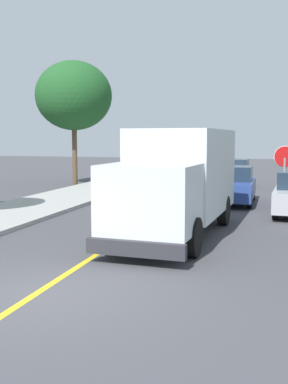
{
  "coord_description": "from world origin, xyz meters",
  "views": [
    {
      "loc": [
        4.32,
        -7.53,
        2.95
      ],
      "look_at": [
        0.68,
        5.32,
        1.4
      ],
      "focal_mm": 43.86,
      "sensor_mm": 36.0,
      "label": 1
    }
  ],
  "objects_px": {
    "parked_car_mid": "(234,174)",
    "street_tree_down_block": "(74,96)",
    "box_truck": "(179,177)",
    "parked_car_near": "(233,186)",
    "stop_sign": "(285,167)"
  },
  "relations": [
    {
      "from": "parked_car_mid",
      "to": "street_tree_down_block",
      "type": "relative_size",
      "value": 0.59
    },
    {
      "from": "parked_car_mid",
      "to": "street_tree_down_block",
      "type": "distance_m",
      "value": 10.83
    },
    {
      "from": "parked_car_mid",
      "to": "street_tree_down_block",
      "type": "height_order",
      "value": "street_tree_down_block"
    },
    {
      "from": "box_truck",
      "to": "parked_car_near",
      "type": "distance_m",
      "value": 7.59
    },
    {
      "from": "parked_car_near",
      "to": "parked_car_mid",
      "type": "xyz_separation_m",
      "value": [
        -0.59,
        7.11,
        0.0
      ]
    },
    {
      "from": "box_truck",
      "to": "parked_car_mid",
      "type": "bearing_deg",
      "value": 88.41
    },
    {
      "from": "street_tree_down_block",
      "to": "parked_car_near",
      "type": "bearing_deg",
      "value": -28.07
    },
    {
      "from": "box_truck",
      "to": "stop_sign",
      "type": "relative_size",
      "value": 2.76
    },
    {
      "from": "parked_car_mid",
      "to": "stop_sign",
      "type": "relative_size",
      "value": 1.68
    },
    {
      "from": "box_truck",
      "to": "street_tree_down_block",
      "type": "xyz_separation_m",
      "value": [
        -9.21,
        12.9,
        3.72
      ]
    },
    {
      "from": "parked_car_near",
      "to": "parked_car_mid",
      "type": "distance_m",
      "value": 7.14
    },
    {
      "from": "box_truck",
      "to": "stop_sign",
      "type": "bearing_deg",
      "value": 54.44
    },
    {
      "from": "parked_car_near",
      "to": "stop_sign",
      "type": "bearing_deg",
      "value": -55.25
    },
    {
      "from": "box_truck",
      "to": "parked_car_near",
      "type": "xyz_separation_m",
      "value": [
        0.99,
        7.46,
        -0.97
      ]
    },
    {
      "from": "parked_car_mid",
      "to": "stop_sign",
      "type": "bearing_deg",
      "value": -75.02
    }
  ]
}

